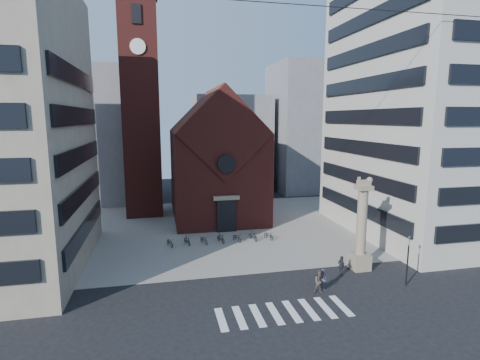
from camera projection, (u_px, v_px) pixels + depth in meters
name	position (u px, v px, depth m)	size (l,w,h in m)	color
ground	(265.00, 294.00, 29.75)	(120.00, 120.00, 0.00)	black
piazza	(224.00, 227.00, 48.05)	(46.00, 30.00, 0.05)	gray
zebra_crossing	(284.00, 312.00, 26.97)	(10.20, 3.20, 0.01)	white
church	(216.00, 160.00, 52.57)	(12.00, 16.65, 18.00)	maroon
campanile	(141.00, 104.00, 52.04)	(5.50, 5.50, 31.20)	maroon
building_right	(435.00, 99.00, 43.77)	(18.00, 22.00, 32.00)	#B0AC9F
bg_block_left	(83.00, 135.00, 62.27)	(16.00, 14.00, 22.00)	gray
bg_block_mid	(231.00, 143.00, 72.91)	(14.00, 12.00, 18.00)	gray
bg_block_right	(314.00, 128.00, 72.91)	(16.00, 14.00, 24.00)	gray
lion_column	(361.00, 233.00, 34.19)	(1.63, 1.60, 8.68)	gray
traffic_light	(408.00, 259.00, 30.95)	(0.13, 0.16, 4.30)	black
pedestrian_0	(323.00, 280.00, 30.18)	(0.68, 0.44, 1.86)	#343043
pedestrian_1	(320.00, 282.00, 29.77)	(0.94, 0.73, 1.94)	#534843
pedestrian_2	(341.00, 266.00, 33.25)	(1.04, 0.43, 1.77)	#26272E
scooter_0	(170.00, 242.00, 40.69)	(0.61, 1.75, 0.92)	black
scooter_1	(187.00, 240.00, 41.08)	(0.48, 1.70, 1.02)	black
scooter_2	(204.00, 240.00, 41.48)	(0.61, 1.75, 0.92)	black
scooter_3	(221.00, 238.00, 41.87)	(0.48, 1.70, 1.02)	black
scooter_4	(237.00, 237.00, 42.27)	(0.61, 1.75, 0.92)	black
scooter_5	(253.00, 236.00, 42.66)	(0.48, 1.70, 1.02)	black
scooter_6	(269.00, 235.00, 43.06)	(0.61, 1.75, 0.92)	black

